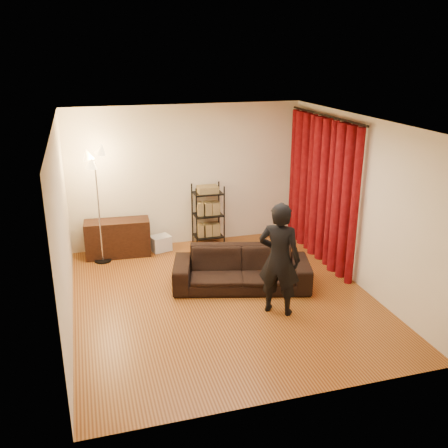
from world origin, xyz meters
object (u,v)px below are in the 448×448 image
object	(u,v)px
sofa	(241,269)
media_cabinet	(118,238)
storage_boxes	(161,243)
wire_shelf	(208,215)
floor_lamp	(98,207)
person	(279,259)

from	to	relation	value
sofa	media_cabinet	bearing A→B (deg)	149.01
sofa	media_cabinet	world-z (taller)	media_cabinet
storage_boxes	wire_shelf	xyz separation A→B (m)	(0.96, 0.11, 0.45)
sofa	floor_lamp	bearing A→B (deg)	156.55
storage_boxes	floor_lamp	size ratio (longest dim) A/B	0.17
media_cabinet	floor_lamp	distance (m)	0.77
floor_lamp	storage_boxes	bearing A→B (deg)	10.58
media_cabinet	wire_shelf	distance (m)	1.78
storage_boxes	wire_shelf	world-z (taller)	wire_shelf
sofa	wire_shelf	size ratio (longest dim) A/B	1.80
media_cabinet	floor_lamp	xyz separation A→B (m)	(-0.30, -0.19, 0.68)
sofa	wire_shelf	bearing A→B (deg)	106.38
sofa	person	distance (m)	1.09
sofa	wire_shelf	distance (m)	2.01
media_cabinet	wire_shelf	xyz separation A→B (m)	(1.76, 0.12, 0.26)
sofa	person	bearing A→B (deg)	-59.04
person	media_cabinet	distance (m)	3.51
wire_shelf	floor_lamp	size ratio (longest dim) A/B	0.58
person	wire_shelf	size ratio (longest dim) A/B	1.39
storage_boxes	floor_lamp	world-z (taller)	floor_lamp
media_cabinet	storage_boxes	size ratio (longest dim) A/B	3.28
sofa	storage_boxes	world-z (taller)	sofa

